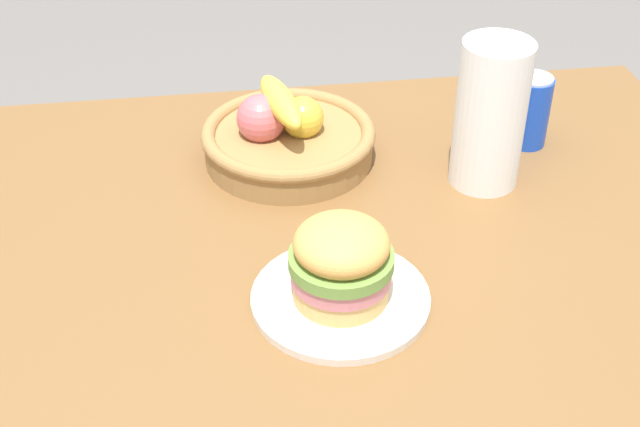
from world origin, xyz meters
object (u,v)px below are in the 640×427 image
object	(u,v)px
plate	(340,298)
paper_towel_roll	(490,115)
soda_can	(530,111)
fruit_basket	(287,137)
sandwich	(341,261)

from	to	relation	value
plate	paper_towel_roll	size ratio (longest dim) A/B	1.01
paper_towel_roll	plate	bearing A→B (deg)	-136.46
soda_can	paper_towel_roll	world-z (taller)	paper_towel_roll
soda_can	fruit_basket	world-z (taller)	fruit_basket
plate	sandwich	distance (m)	0.06
paper_towel_roll	fruit_basket	bearing A→B (deg)	160.59
fruit_basket	paper_towel_roll	xyz separation A→B (m)	(0.31, -0.11, 0.08)
sandwich	soda_can	distance (m)	0.53
sandwich	fruit_basket	distance (m)	0.37
soda_can	fruit_basket	size ratio (longest dim) A/B	0.43
plate	paper_towel_roll	world-z (taller)	paper_towel_roll
fruit_basket	sandwich	bearing A→B (deg)	-85.22
plate	sandwich	xyz separation A→B (m)	(0.00, 0.00, 0.06)
plate	soda_can	distance (m)	0.53
soda_can	paper_towel_roll	xyz separation A→B (m)	(-0.11, -0.10, 0.06)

